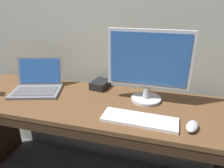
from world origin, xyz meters
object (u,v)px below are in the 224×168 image
wired_keyboard (139,119)px  external_drive_box (100,84)px  external_monitor (148,65)px  computer_mouse (192,126)px  laptop_space_gray (37,86)px

wired_keyboard → external_drive_box: 0.52m
external_monitor → computer_mouse: (0.27, -0.26, -0.23)m
wired_keyboard → computer_mouse: (0.28, -0.01, 0.01)m
wired_keyboard → computer_mouse: computer_mouse is taller
computer_mouse → external_drive_box: bearing=165.3°
computer_mouse → external_drive_box: size_ratio=0.74×
external_monitor → external_drive_box: (-0.36, 0.13, -0.22)m
computer_mouse → external_drive_box: (-0.63, 0.39, 0.01)m
external_monitor → computer_mouse: bearing=-43.6°
laptop_space_gray → wired_keyboard: size_ratio=0.95×
external_drive_box → laptop_space_gray: bearing=-157.8°
laptop_space_gray → external_monitor: (0.79, 0.05, 0.21)m
wired_keyboard → external_drive_box: size_ratio=2.80×
wired_keyboard → external_drive_box: external_drive_box is taller
laptop_space_gray → computer_mouse: 1.09m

